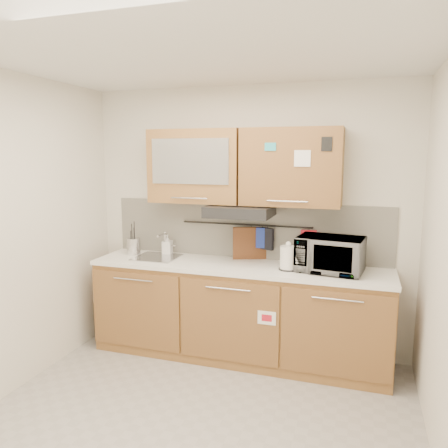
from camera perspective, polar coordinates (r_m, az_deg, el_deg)
The scene contains 20 objects.
floor at distance 3.47m, azimuth -4.25°, elevation -25.08°, with size 3.20×3.20×0.00m, color #9E9993.
ceiling at distance 2.94m, azimuth -4.89°, elevation 21.93°, with size 3.20×3.20×0.00m, color white.
wall_back at distance 4.34m, azimuth 3.00°, elevation 0.53°, with size 3.20×3.20×0.00m, color silver.
wall_left at distance 3.84m, azimuth -27.25°, elevation -1.61°, with size 3.00×3.00×0.00m, color silver.
base_cabinet at distance 4.28m, azimuth 1.82°, elevation -11.98°, with size 2.80×0.64×0.88m.
countertop at distance 4.13m, azimuth 1.85°, elevation -5.58°, with size 2.82×0.62×0.04m, color white.
backsplash at distance 4.34m, azimuth 2.95°, elevation -0.79°, with size 2.80×0.02×0.56m, color silver.
upper_cabinets at distance 4.12m, azimuth 2.36°, elevation 7.50°, with size 1.82×0.37×0.70m.
range_hood at distance 4.08m, azimuth 2.11°, elevation 1.70°, with size 0.60×0.46×0.10m, color black.
sink at distance 4.44m, azimuth -8.71°, elevation -4.30°, with size 0.42×0.40×0.26m.
utensil_rail at distance 4.30m, azimuth 2.83°, elevation -0.09°, with size 0.02×0.02×1.30m, color black.
utensil_crock at distance 4.61m, azimuth -11.71°, elevation -2.84°, with size 0.17×0.17×0.34m.
kettle at distance 3.96m, azimuth 8.39°, elevation -4.49°, with size 0.20×0.19×0.26m.
toaster at distance 3.99m, azimuth 10.62°, elevation -4.36°, with size 0.30×0.21×0.21m.
microwave at distance 3.96m, azimuth 13.69°, elevation -3.88°, with size 0.56×0.38×0.31m, color #999999.
soap_bottle at distance 4.55m, azimuth -7.41°, elevation -2.68°, with size 0.09×0.10×0.21m, color #999999.
cutting_board at distance 4.31m, azimuth 3.53°, elevation -3.30°, with size 0.36×0.03×0.44m, color brown.
oven_mitt at distance 4.26m, azimuth 5.00°, elevation -1.81°, with size 0.12×0.03×0.20m, color #22359C.
dark_pouch at distance 4.26m, azimuth 5.65°, elevation -1.94°, with size 0.14×0.04×0.21m, color black.
pot_holder at distance 4.19m, azimuth 10.98°, elevation -2.02°, with size 0.15×0.02×0.18m, color red.
Camera 1 is at (1.10, -2.65, 1.94)m, focal length 35.00 mm.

